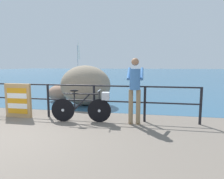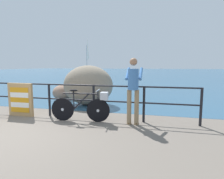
% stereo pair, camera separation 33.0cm
% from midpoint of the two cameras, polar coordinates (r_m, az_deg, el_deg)
% --- Properties ---
extents(ground_plane, '(120.00, 120.00, 0.10)m').
position_cam_midpoint_polar(ground_plane, '(23.79, 2.95, 3.21)').
color(ground_plane, '#6B6056').
extents(sea_surface, '(120.00, 90.00, 0.01)m').
position_cam_midpoint_polar(sea_surface, '(51.26, 7.13, 5.33)').
color(sea_surface, '#2D5675').
rests_on(sea_surface, ground_plane).
extents(promenade_railing, '(8.93, 0.07, 1.02)m').
position_cam_midpoint_polar(promenade_railing, '(6.29, -19.95, -1.90)').
color(promenade_railing, black).
rests_on(promenade_railing, ground_plane).
extents(bicycle, '(1.69, 0.48, 0.92)m').
position_cam_midpoint_polar(bicycle, '(5.45, -9.43, -4.79)').
color(bicycle, black).
rests_on(bicycle, ground_plane).
extents(person_at_railing, '(0.45, 0.64, 1.78)m').
position_cam_midpoint_polar(person_at_railing, '(5.12, 4.98, 0.49)').
color(person_at_railing, '#8C7251').
rests_on(person_at_railing, ground_plane).
extents(folded_deckchair_stack, '(0.84, 0.10, 1.04)m').
position_cam_midpoint_polar(folded_deckchair_stack, '(6.58, -27.48, -2.96)').
color(folded_deckchair_stack, tan).
rests_on(folded_deckchair_stack, ground_plane).
extents(breakwater_boulder_main, '(2.02, 1.54, 1.59)m').
position_cam_midpoint_polar(breakwater_boulder_main, '(7.74, -9.13, 1.21)').
color(breakwater_boulder_main, gray).
rests_on(breakwater_boulder_main, ground).
extents(breakwater_boulder_left, '(0.96, 0.91, 0.71)m').
position_cam_midpoint_polar(breakwater_boulder_left, '(8.98, -16.52, -0.99)').
color(breakwater_boulder_left, '#9D7963').
rests_on(breakwater_boulder_left, ground).
extents(sailboat, '(3.45, 4.41, 6.16)m').
position_cam_midpoint_polar(sailboat, '(32.28, -10.32, 5.49)').
color(sailboat, white).
rests_on(sailboat, sea_surface).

